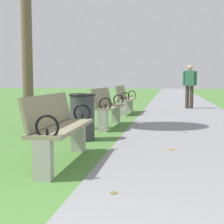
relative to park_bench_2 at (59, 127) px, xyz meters
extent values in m
cube|color=gray|center=(1.92, 14.95, -0.48)|extent=(2.83, 44.00, 0.02)
cube|color=gray|center=(0.05, 0.00, -0.01)|extent=(0.47, 1.61, 0.05)
cube|color=gray|center=(-0.14, 0.00, 0.21)|extent=(0.15, 1.60, 0.40)
cube|color=#A8A59E|center=(0.07, -0.74, -0.26)|extent=(0.20, 0.12, 0.45)
cube|color=#A8A59E|center=(0.04, 0.74, -0.26)|extent=(0.20, 0.12, 0.45)
torus|color=black|center=(0.13, -0.76, 0.10)|extent=(0.27, 0.03, 0.27)
cylinder|color=black|center=(0.13, -0.76, 0.02)|extent=(0.03, 0.03, 0.12)
torus|color=black|center=(0.10, 0.76, 0.10)|extent=(0.27, 0.03, 0.27)
cylinder|color=black|center=(0.10, 0.76, 0.02)|extent=(0.03, 0.03, 0.12)
cube|color=gray|center=(0.05, 3.39, -0.01)|extent=(0.48, 1.61, 0.05)
cube|color=gray|center=(-0.14, 3.39, 0.21)|extent=(0.17, 1.60, 0.40)
cube|color=#A8A59E|center=(0.03, 2.65, -0.26)|extent=(0.20, 0.13, 0.45)
cube|color=#A8A59E|center=(0.07, 4.13, -0.26)|extent=(0.20, 0.13, 0.45)
torus|color=black|center=(0.09, 2.63, 0.10)|extent=(0.27, 0.04, 0.27)
cylinder|color=black|center=(0.09, 2.63, 0.02)|extent=(0.03, 0.03, 0.12)
torus|color=black|center=(0.13, 4.15, 0.10)|extent=(0.27, 0.04, 0.27)
cylinder|color=black|center=(0.13, 4.15, 0.02)|extent=(0.03, 0.03, 0.12)
cube|color=gray|center=(0.05, 6.46, -0.01)|extent=(0.46, 1.61, 0.05)
cube|color=gray|center=(-0.14, 6.46, 0.21)|extent=(0.14, 1.60, 0.40)
cube|color=#A8A59E|center=(0.04, 5.72, -0.26)|extent=(0.20, 0.12, 0.45)
cube|color=#A8A59E|center=(0.06, 7.20, -0.26)|extent=(0.20, 0.12, 0.45)
torus|color=black|center=(0.10, 5.70, 0.10)|extent=(0.27, 0.03, 0.27)
cylinder|color=black|center=(0.10, 5.70, 0.02)|extent=(0.03, 0.03, 0.12)
torus|color=black|center=(0.12, 7.22, 0.10)|extent=(0.27, 0.03, 0.27)
cylinder|color=black|center=(0.12, 7.22, 0.02)|extent=(0.03, 0.03, 0.12)
cylinder|color=brown|center=(-1.62, 2.66, 1.49)|extent=(0.23, 0.23, 3.95)
cylinder|color=#3D3328|center=(2.22, 8.58, -0.04)|extent=(0.14, 0.14, 0.85)
cylinder|color=#3D3328|center=(2.06, 8.61, -0.04)|extent=(0.14, 0.14, 0.85)
cube|color=#33724C|center=(2.14, 8.60, 0.66)|extent=(0.37, 0.27, 0.56)
sphere|color=tan|center=(2.14, 8.60, 1.05)|extent=(0.20, 0.20, 0.20)
cylinder|color=#33724C|center=(2.36, 8.56, 0.66)|extent=(0.09, 0.09, 0.52)
cylinder|color=#33724C|center=(1.92, 8.63, 0.66)|extent=(0.09, 0.09, 0.52)
cylinder|color=#38383D|center=(-0.15, 1.68, -0.09)|extent=(0.44, 0.44, 0.80)
torus|color=black|center=(-0.15, 1.68, 0.33)|extent=(0.48, 0.48, 0.04)
cylinder|color=#BC842D|center=(2.57, 7.05, -0.46)|extent=(0.14, 0.14, 0.00)
cylinder|color=#AD6B23|center=(-0.63, 1.15, -0.48)|extent=(0.15, 0.15, 0.00)
cylinder|color=#AD6B23|center=(0.38, 6.55, -0.48)|extent=(0.14, 0.14, 0.00)
cylinder|color=gold|center=(2.76, 5.23, -0.46)|extent=(0.10, 0.10, 0.00)
cylinder|color=brown|center=(1.70, 2.73, -0.46)|extent=(0.11, 0.11, 0.00)
cylinder|color=gold|center=(1.80, 7.59, -0.46)|extent=(0.17, 0.17, 0.00)
cylinder|color=#93511E|center=(0.65, 3.65, -0.46)|extent=(0.09, 0.09, 0.00)
cylinder|color=brown|center=(0.89, -1.06, -0.46)|extent=(0.11, 0.11, 0.00)
cylinder|color=#BC842D|center=(0.08, 5.10, -0.48)|extent=(0.08, 0.08, 0.00)
cylinder|color=brown|center=(-0.38, 4.36, -0.48)|extent=(0.10, 0.10, 0.00)
cylinder|color=brown|center=(-1.22, 5.84, -0.48)|extent=(0.13, 0.13, 0.00)
cylinder|color=#AD6B23|center=(2.11, 7.17, -0.46)|extent=(0.07, 0.07, 0.00)
cylinder|color=#AD6B23|center=(1.45, 1.01, -0.46)|extent=(0.12, 0.12, 0.00)
cylinder|color=#AD6B23|center=(-0.36, 6.78, -0.48)|extent=(0.10, 0.10, 0.00)
cylinder|color=brown|center=(-1.17, 0.90, -0.48)|extent=(0.09, 0.09, 0.00)
camera|label=1|loc=(1.39, -4.03, 0.60)|focal=52.73mm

